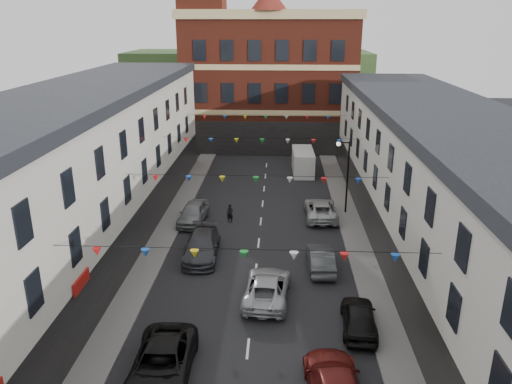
% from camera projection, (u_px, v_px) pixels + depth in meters
% --- Properties ---
extents(ground, '(160.00, 160.00, 0.00)m').
position_uv_depth(ground, '(252.00, 304.00, 27.61)').
color(ground, black).
rests_on(ground, ground).
extents(pavement_left, '(1.80, 64.00, 0.15)m').
position_uv_depth(pavement_left, '(139.00, 282.00, 29.79)').
color(pavement_left, '#605E5B').
rests_on(pavement_left, ground).
extents(pavement_right, '(1.80, 64.00, 0.15)m').
position_uv_depth(pavement_right, '(372.00, 287.00, 29.16)').
color(pavement_right, '#605E5B').
rests_on(pavement_right, ground).
extents(terrace_left, '(8.40, 56.00, 10.70)m').
position_uv_depth(terrace_left, '(39.00, 204.00, 27.34)').
color(terrace_left, beige).
rests_on(terrace_left, ground).
extents(terrace_right, '(8.40, 56.00, 9.70)m').
position_uv_depth(terrace_right, '(475.00, 220.00, 26.44)').
color(terrace_right, '#B7B4AB').
rests_on(terrace_right, ground).
extents(civic_building, '(20.60, 13.30, 18.50)m').
position_uv_depth(civic_building, '(269.00, 79.00, 60.80)').
color(civic_building, maroon).
rests_on(civic_building, ground).
extents(clock_tower, '(5.60, 5.60, 30.00)m').
position_uv_depth(clock_tower, '(203.00, 20.00, 56.14)').
color(clock_tower, maroon).
rests_on(clock_tower, ground).
extents(distant_hill, '(40.00, 14.00, 10.00)m').
position_uv_depth(distant_hill, '(249.00, 82.00, 84.72)').
color(distant_hill, '#2C4D24').
rests_on(distant_hill, ground).
extents(street_lamp, '(1.10, 0.36, 6.00)m').
position_uv_depth(street_lamp, '(345.00, 167.00, 39.27)').
color(street_lamp, black).
rests_on(street_lamp, ground).
extents(car_left_c, '(2.71, 5.65, 1.55)m').
position_uv_depth(car_left_c, '(162.00, 364.00, 21.59)').
color(car_left_c, black).
rests_on(car_left_c, ground).
extents(car_left_d, '(2.33, 5.41, 1.55)m').
position_uv_depth(car_left_d, '(202.00, 246.00, 32.87)').
color(car_left_d, '#36373C').
rests_on(car_left_d, ground).
extents(car_left_e, '(2.20, 4.71, 1.56)m').
position_uv_depth(car_left_e, '(193.00, 213.00, 38.55)').
color(car_left_e, gray).
rests_on(car_left_e, ground).
extents(car_right_d, '(1.95, 4.29, 1.43)m').
position_uv_depth(car_right_d, '(359.00, 317.00, 25.08)').
color(car_right_d, black).
rests_on(car_right_d, ground).
extents(car_right_e, '(1.63, 4.34, 1.41)m').
position_uv_depth(car_right_e, '(321.00, 259.00, 31.29)').
color(car_right_e, '#44474B').
rests_on(car_right_e, ground).
extents(car_right_f, '(2.44, 5.18, 1.43)m').
position_uv_depth(car_right_f, '(321.00, 209.00, 39.46)').
color(car_right_f, '#AFB2B4').
rests_on(car_right_f, ground).
extents(moving_car, '(2.79, 5.39, 1.45)m').
position_uv_depth(moving_car, '(267.00, 287.00, 27.89)').
color(moving_car, '#A8AAAF').
rests_on(moving_car, ground).
extents(white_van, '(2.17, 5.38, 2.36)m').
position_uv_depth(white_van, '(303.00, 162.00, 51.04)').
color(white_van, silver).
rests_on(white_van, ground).
extents(pedestrian, '(0.63, 0.51, 1.50)m').
position_uv_depth(pedestrian, '(230.00, 213.00, 38.53)').
color(pedestrian, black).
rests_on(pedestrian, ground).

